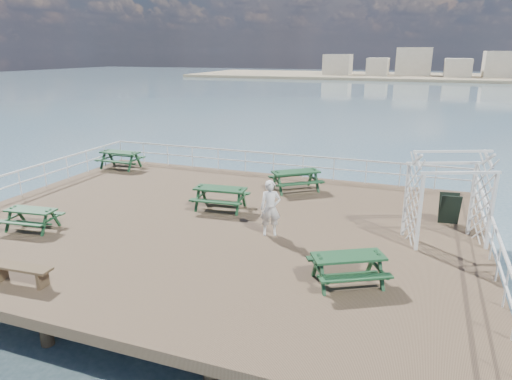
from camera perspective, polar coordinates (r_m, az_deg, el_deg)
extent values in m
cube|color=brown|center=(16.33, -5.36, -4.44)|extent=(18.00, 14.00, 0.30)
plane|color=#446473|center=(54.64, 13.19, 8.35)|extent=(300.00, 300.00, 0.00)
cube|color=tan|center=(149.08, 24.07, 12.73)|extent=(160.00, 40.00, 0.80)
cube|color=beige|center=(148.14, 10.25, 15.20)|extent=(8.00, 8.00, 6.00)
cube|color=beige|center=(146.47, 15.01, 14.69)|extent=(6.00, 8.00, 5.00)
cube|color=beige|center=(145.77, 19.10, 14.93)|extent=(10.00, 8.00, 8.00)
cube|color=beige|center=(145.92, 23.87, 13.84)|extent=(7.00, 8.00, 5.00)
cube|color=beige|center=(146.86, 28.30, 13.69)|extent=(9.00, 8.00, 7.00)
cylinder|color=brown|center=(24.88, -15.51, -0.33)|extent=(0.36, 0.36, 2.10)
cylinder|color=brown|center=(20.47, 21.32, -4.66)|extent=(0.36, 0.36, 2.10)
cube|color=silver|center=(22.09, 2.21, 4.57)|extent=(17.70, 0.07, 0.07)
cube|color=silver|center=(22.20, 2.20, 3.31)|extent=(17.70, 0.05, 0.05)
cylinder|color=silver|center=(26.25, -16.55, 4.76)|extent=(0.05, 0.05, 1.10)
cube|color=silver|center=(21.22, -27.60, 2.11)|extent=(0.07, 13.70, 0.07)
cube|color=silver|center=(21.33, -27.42, 0.81)|extent=(0.05, 13.70, 0.05)
cube|color=silver|center=(14.63, 27.68, -3.97)|extent=(0.07, 13.70, 0.07)
cube|color=silver|center=(14.80, 27.42, -5.78)|extent=(0.05, 13.70, 0.05)
cube|color=#163D21|center=(24.43, -16.65, 4.53)|extent=(2.00, 0.80, 0.07)
cube|color=#163D21|center=(25.02, -15.70, 4.13)|extent=(2.00, 0.30, 0.06)
cube|color=#163D21|center=(23.98, -17.51, 3.44)|extent=(2.00, 0.30, 0.06)
cube|color=#163D21|center=(24.99, -18.13, 3.86)|extent=(0.10, 1.61, 0.07)
cube|color=#163D21|center=(24.02, -14.97, 3.62)|extent=(0.10, 1.61, 0.07)
cube|color=#163D21|center=(25.26, -17.67, 3.90)|extent=(0.09, 0.57, 0.97)
cube|color=#163D21|center=(24.75, -18.58, 3.56)|extent=(0.09, 0.57, 0.97)
cube|color=#163D21|center=(24.30, -14.52, 3.67)|extent=(0.09, 0.57, 0.97)
cube|color=#163D21|center=(23.77, -15.41, 3.31)|extent=(0.09, 0.57, 0.97)
cube|color=#163D21|center=(24.54, -16.54, 3.29)|extent=(1.78, 0.11, 0.07)
cube|color=#163D21|center=(17.30, -4.49, 0.16)|extent=(2.01, 0.92, 0.06)
cube|color=#163D21|center=(17.98, -3.78, -0.22)|extent=(1.96, 0.44, 0.05)
cube|color=#163D21|center=(16.82, -5.21, -1.48)|extent=(1.96, 0.44, 0.05)
cube|color=#163D21|center=(17.68, -6.95, -0.68)|extent=(0.22, 1.57, 0.06)
cube|color=#163D21|center=(17.16, -1.91, -1.12)|extent=(0.22, 1.57, 0.06)
cube|color=#163D21|center=(17.98, -6.56, -0.54)|extent=(0.14, 0.56, 0.95)
cube|color=#163D21|center=(17.41, -7.34, -1.16)|extent=(0.14, 0.56, 0.95)
cube|color=#163D21|center=(17.47, -1.60, -0.97)|extent=(0.14, 0.56, 0.95)
cube|color=#163D21|center=(16.88, -2.24, -1.62)|extent=(0.14, 0.56, 0.95)
cube|color=#163D21|center=(17.46, -4.45, -1.51)|extent=(1.73, 0.24, 0.06)
cube|color=#163D21|center=(19.63, 5.00, 2.27)|extent=(2.08, 1.83, 0.07)
cube|color=#163D21|center=(20.32, 4.29, 1.85)|extent=(1.78, 1.43, 0.06)
cube|color=#163D21|center=(19.12, 5.71, 0.84)|extent=(1.78, 1.43, 0.06)
cube|color=#163D21|center=(19.44, 2.68, 1.11)|extent=(1.04, 1.35, 0.07)
cube|color=#163D21|center=(20.04, 7.21, 1.47)|extent=(1.04, 1.35, 0.07)
cube|color=#163D21|center=(19.76, 2.36, 1.21)|extent=(0.42, 0.52, 0.98)
cube|color=#163D21|center=(19.15, 3.01, 0.68)|extent=(0.42, 0.52, 0.98)
cube|color=#163D21|center=(20.35, 6.83, 1.57)|extent=(0.42, 0.52, 0.98)
cube|color=#163D21|center=(19.76, 7.59, 1.07)|extent=(0.42, 0.52, 0.98)
cube|color=#163D21|center=(19.78, 4.96, 0.73)|extent=(1.48, 1.14, 0.07)
cube|color=#163D21|center=(17.08, -26.35, -2.26)|extent=(1.72, 0.84, 0.06)
cube|color=#163D21|center=(17.56, -25.11, -2.52)|extent=(1.67, 0.42, 0.05)
cube|color=#163D21|center=(16.77, -27.41, -3.72)|extent=(1.67, 0.42, 0.05)
cube|color=#163D21|center=(17.61, -27.97, -2.93)|extent=(0.23, 1.34, 0.06)
cube|color=#163D21|center=(16.74, -24.39, -3.41)|extent=(0.23, 1.34, 0.06)
cube|color=#163D21|center=(17.81, -27.38, -2.79)|extent=(0.13, 0.48, 0.81)
cube|color=#163D21|center=(17.43, -28.53, -3.36)|extent=(0.13, 0.48, 0.81)
cube|color=#163D21|center=(16.96, -23.81, -3.24)|extent=(0.13, 0.48, 0.81)
cube|color=#163D21|center=(16.56, -24.94, -3.87)|extent=(0.13, 0.48, 0.81)
cube|color=#163D21|center=(17.22, -26.15, -3.68)|extent=(1.47, 0.25, 0.06)
cube|color=#163D21|center=(12.03, 11.50, -8.13)|extent=(1.96, 1.52, 0.06)
cube|color=#163D21|center=(12.68, 10.48, -8.20)|extent=(1.74, 1.12, 0.05)
cube|color=#163D21|center=(11.65, 12.44, -10.70)|extent=(1.74, 1.12, 0.05)
cube|color=#163D21|center=(11.94, 7.89, -9.83)|extent=(0.79, 1.34, 0.06)
cube|color=#163D21|center=(12.44, 14.78, -9.12)|extent=(0.79, 1.34, 0.06)
cube|color=#163D21|center=(12.23, 7.47, -9.41)|extent=(0.33, 0.50, 0.90)
cube|color=#163D21|center=(11.70, 8.30, -10.72)|extent=(0.33, 0.50, 0.90)
cube|color=#163D21|center=(12.71, 14.22, -8.74)|extent=(0.33, 0.50, 0.90)
cube|color=#163D21|center=(12.21, 15.33, -9.95)|extent=(0.33, 0.50, 0.90)
cube|color=#163D21|center=(12.25, 11.36, -10.26)|extent=(1.47, 0.86, 0.06)
cube|color=brown|center=(13.35, -27.40, -8.56)|extent=(1.78, 0.53, 0.07)
cube|color=brown|center=(13.90, -29.25, -8.99)|extent=(0.11, 0.38, 0.44)
cube|color=brown|center=(13.03, -25.12, -10.09)|extent=(0.11, 0.38, 0.44)
cube|color=silver|center=(14.39, 19.77, -2.73)|extent=(0.12, 0.12, 2.37)
cube|color=silver|center=(15.44, 18.20, -1.26)|extent=(0.12, 0.12, 2.37)
cube|color=silver|center=(15.33, 27.36, -2.48)|extent=(0.12, 0.12, 2.37)
cube|color=silver|center=(16.32, 25.39, -1.11)|extent=(0.12, 0.12, 2.37)
cube|color=silver|center=(14.49, 24.26, 1.97)|extent=(2.23, 0.98, 0.08)
cube|color=silver|center=(15.53, 22.39, 3.12)|extent=(2.23, 0.98, 0.08)
cube|color=silver|center=(14.91, 23.52, 4.45)|extent=(2.22, 0.97, 0.07)
cube|color=black|center=(17.14, 23.07, -2.31)|extent=(0.69, 0.36, 1.09)
cube|color=black|center=(17.35, 22.95, -2.08)|extent=(0.69, 0.36, 1.09)
imported|color=silver|center=(14.79, 1.81, -2.28)|extent=(0.79, 0.66, 1.84)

